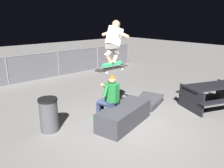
% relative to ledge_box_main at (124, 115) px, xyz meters
% --- Properties ---
extents(ground_plane, '(40.00, 40.00, 0.00)m').
position_rel_ledge_box_main_xyz_m(ground_plane, '(0.05, -0.13, -0.26)').
color(ground_plane, slate).
extents(ledge_box_main, '(1.87, 1.11, 0.52)m').
position_rel_ledge_box_main_xyz_m(ledge_box_main, '(0.00, 0.00, 0.00)').
color(ledge_box_main, '#38383D').
rests_on(ledge_box_main, ground).
extents(person_sitting_on_ledge, '(0.59, 0.79, 1.35)m').
position_rel_ledge_box_main_xyz_m(person_sitting_on_ledge, '(-0.23, 0.36, 0.50)').
color(person_sitting_on_ledge, '#2D3856').
rests_on(person_sitting_on_ledge, ground).
extents(skateboard, '(1.03, 0.27, 0.13)m').
position_rel_ledge_box_main_xyz_m(skateboard, '(-0.16, 0.31, 1.26)').
color(skateboard, black).
extents(skater_airborne, '(0.63, 0.89, 1.12)m').
position_rel_ledge_box_main_xyz_m(skater_airborne, '(-0.10, 0.31, 1.95)').
color(skater_airborne, '#2D9E66').
extents(kicker_ramp, '(1.31, 1.10, 0.31)m').
position_rel_ledge_box_main_xyz_m(kicker_ramp, '(1.63, 0.55, -0.21)').
color(kicker_ramp, '#38383D').
rests_on(kicker_ramp, ground).
extents(picnic_table_back, '(2.07, 1.87, 0.75)m').
position_rel_ledge_box_main_xyz_m(picnic_table_back, '(2.90, -0.97, 0.24)').
color(picnic_table_back, black).
rests_on(picnic_table_back, ground).
extents(trash_bin, '(0.48, 0.48, 0.87)m').
position_rel_ledge_box_main_xyz_m(trash_bin, '(-1.66, 1.00, 0.18)').
color(trash_bin, '#47474C').
rests_on(trash_bin, ground).
extents(fence_back, '(12.05, 0.05, 1.21)m').
position_rel_ledge_box_main_xyz_m(fence_back, '(0.05, 5.87, 0.39)').
color(fence_back, slate).
rests_on(fence_back, ground).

